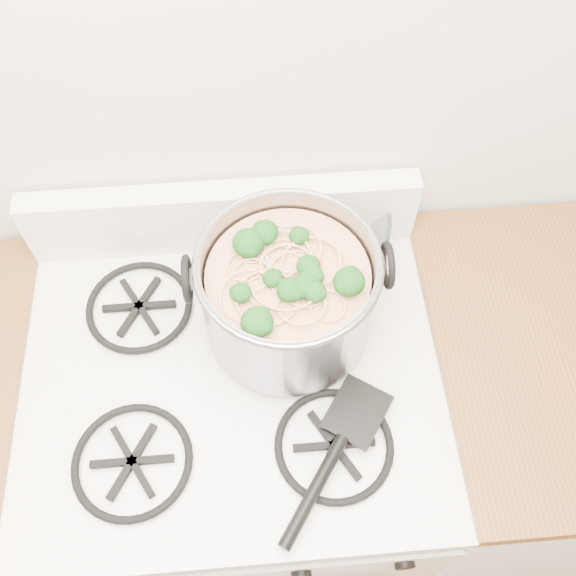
% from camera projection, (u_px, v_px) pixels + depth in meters
% --- Properties ---
extents(gas_range, '(0.76, 0.66, 0.92)m').
position_uv_depth(gas_range, '(246.00, 453.00, 1.56)').
color(gas_range, white).
rests_on(gas_range, ground).
extents(counter_left, '(0.25, 0.65, 0.92)m').
position_uv_depth(counter_left, '(33.00, 466.00, 1.52)').
color(counter_left, silver).
rests_on(counter_left, ground).
extents(stock_pot, '(0.34, 0.31, 0.21)m').
position_uv_depth(stock_pot, '(288.00, 294.00, 1.11)').
color(stock_pot, gray).
rests_on(stock_pot, gas_range).
extents(spatula, '(0.41, 0.42, 0.02)m').
position_uv_depth(spatula, '(357.00, 410.00, 1.09)').
color(spatula, black).
rests_on(spatula, gas_range).
extents(glass_bowl, '(0.13, 0.13, 0.03)m').
position_uv_depth(glass_bowl, '(321.00, 234.00, 1.29)').
color(glass_bowl, white).
rests_on(glass_bowl, gas_range).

